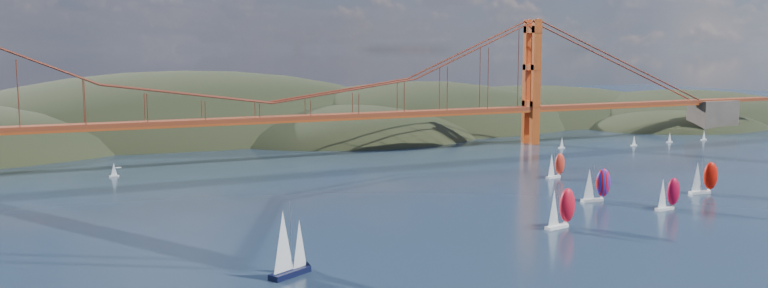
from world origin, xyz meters
TOP-DOWN VIEW (x-y plane):
  - headlands at (44.95, 278.29)m, footprint 725.00×225.00m
  - bridge at (-1.75, 180.00)m, footprint 552.00×12.00m
  - sloop_navy at (-40.20, 37.06)m, footprint 9.62×7.80m
  - racer_0 at (29.66, 46.04)m, footprint 9.31×4.82m
  - racer_1 at (68.22, 50.24)m, footprint 8.28×3.64m
  - racer_2 at (94.73, 62.20)m, footprint 9.26×4.47m
  - racer_3 at (72.84, 102.48)m, footprint 8.10×4.27m
  - racer_rwb at (58.73, 67.01)m, footprint 9.06×4.00m
  - distant_boat_3 at (-57.81, 166.34)m, footprint 3.00×2.00m
  - distant_boat_4 at (122.35, 160.78)m, footprint 3.00×2.00m
  - distant_boat_5 at (156.28, 153.91)m, footprint 3.00×2.00m
  - distant_boat_6 at (179.61, 156.08)m, footprint 3.00×2.00m
  - distant_boat_7 at (200.87, 155.76)m, footprint 3.00×2.00m
  - gull at (-71.35, 15.96)m, footprint 0.90×0.25m

SIDE VIEW (x-z plane):
  - headlands at x=44.95m, z-range -60.46..35.54m
  - distant_boat_3 at x=-57.81m, z-range 0.06..4.76m
  - distant_boat_4 at x=122.35m, z-range 0.06..4.76m
  - distant_boat_5 at x=156.28m, z-range 0.06..4.76m
  - distant_boat_6 at x=179.61m, z-range 0.06..4.76m
  - distant_boat_7 at x=200.87m, z-range 0.06..4.76m
  - racer_3 at x=72.84m, z-range -0.25..8.84m
  - racer_1 at x=68.22m, z-range -0.26..9.14m
  - racer_rwb at x=58.73m, z-range -0.28..10.00m
  - racer_2 at x=94.73m, z-range -0.29..10.15m
  - racer_0 at x=29.66m, z-range -0.29..10.17m
  - sloop_navy at x=-40.20m, z-range -0.82..13.20m
  - gull at x=-71.35m, z-range 25.45..25.62m
  - bridge at x=-1.75m, z-range 4.73..59.73m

